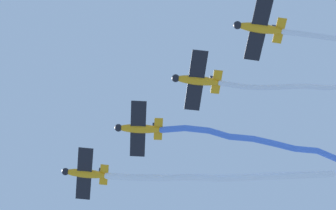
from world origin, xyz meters
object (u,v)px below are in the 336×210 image
at_px(airplane_left_wing, 139,129).
at_px(airplane_right_wing, 196,80).
at_px(airplane_slot, 259,28).
at_px(airplane_lead, 85,173).

bearing_deg(airplane_left_wing, airplane_right_wing, 133.92).
bearing_deg(airplane_slot, airplane_left_wing, -51.63).
xyz_separation_m(airplane_lead, airplane_left_wing, (7.21, 6.01, 0.25)).
relative_size(airplane_left_wing, airplane_right_wing, 1.01).
xyz_separation_m(airplane_left_wing, airplane_right_wing, (7.23, 6.00, 0.25)).
xyz_separation_m(airplane_lead, airplane_right_wing, (14.44, 12.01, 0.50)).
bearing_deg(airplane_lead, airplane_left_wing, 130.20).
xyz_separation_m(airplane_lead, airplane_slot, (21.67, 18.02, 0.75)).
bearing_deg(airplane_slot, airplane_lead, -51.61).
bearing_deg(airplane_right_wing, airplane_slot, 130.25).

